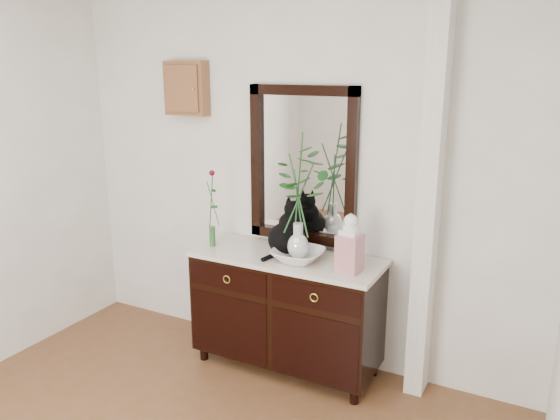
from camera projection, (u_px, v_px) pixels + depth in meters
The scene contains 10 objects.
wall_back at pixel (290, 177), 3.87m from camera, with size 3.60×0.04×2.70m, color white.
pilaster at pixel (430, 194), 3.36m from camera, with size 0.12×0.20×2.70m, color white.
sideboard at pixel (287, 306), 3.84m from camera, with size 1.33×0.52×0.82m.
wall_mirror at pixel (302, 166), 3.79m from camera, with size 0.80×0.06×1.10m.
key_cabinet at pixel (187, 88), 4.07m from camera, with size 0.35×0.10×0.40m, color brown.
cat at pixel (287, 227), 3.75m from camera, with size 0.26×0.32×0.37m, color black, non-canonical shape.
lotus_bowl at pixel (298, 255), 3.63m from camera, with size 0.34×0.34×0.08m, color white.
vase_branches at pixel (298, 196), 3.53m from camera, with size 0.41×0.41×0.85m, color silver, non-canonical shape.
bud_vase_rose at pixel (211, 208), 3.87m from camera, with size 0.07×0.07×0.57m, color #2E642E, non-canonical shape.
ginger_jar at pixel (350, 242), 3.42m from camera, with size 0.14×0.14×0.39m, color silver, non-canonical shape.
Camera 1 is at (1.70, -1.42, 2.12)m, focal length 35.00 mm.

